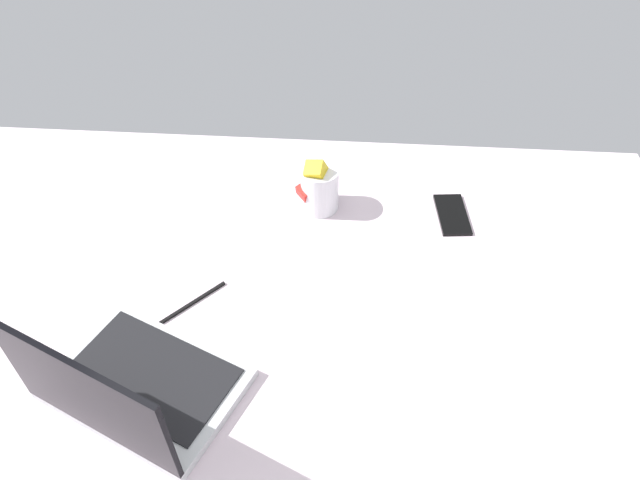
{
  "coord_description": "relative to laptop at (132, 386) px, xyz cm",
  "views": [
    {
      "loc": [
        -14.56,
        64.82,
        112.55
      ],
      "look_at": [
        -8.11,
        -24.94,
        24.0
      ],
      "focal_mm": 33.28,
      "sensor_mm": 36.0,
      "label": 1
    }
  ],
  "objects": [
    {
      "name": "cell_phone",
      "position": [
        -60.39,
        -53.41,
        -4.01
      ],
      "size": [
        8.17,
        14.61,
        0.8
      ],
      "primitive_type": "cube",
      "rotation": [
        0.0,
        0.0,
        3.24
      ],
      "color": "black",
      "rests_on": "bed_mattress"
    },
    {
      "name": "snack_cup",
      "position": [
        -28.68,
        -54.41,
        1.48
      ],
      "size": [
        10.12,
        9.0,
        14.56
      ],
      "color": "silver",
      "rests_on": "bed_mattress"
    },
    {
      "name": "bed_mattress",
      "position": [
        -22.03,
        -11.94,
        -13.41
      ],
      "size": [
        180.0,
        140.0,
        18.0
      ],
      "primitive_type": "cube",
      "color": "silver",
      "rests_on": "ground"
    },
    {
      "name": "charger_cable",
      "position": [
        -4.67,
        -22.11,
        -4.11
      ],
      "size": [
        12.05,
        12.83,
        0.6
      ],
      "primitive_type": "cube",
      "rotation": [
        0.0,
        0.0,
        0.82
      ],
      "color": "black",
      "rests_on": "bed_mattress"
    },
    {
      "name": "laptop",
      "position": [
        0.0,
        0.0,
        0.0
      ],
      "size": [
        39.46,
        34.33,
        23.0
      ],
      "rotation": [
        0.0,
        0.0,
        -0.41
      ],
      "color": "#B7BABC",
      "rests_on": "bed_mattress"
    }
  ]
}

